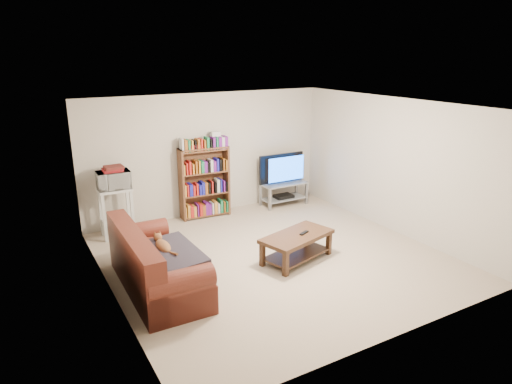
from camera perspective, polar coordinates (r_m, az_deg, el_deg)
floor at (r=7.37m, az=2.24°, el=-8.14°), size 5.00×5.00×0.00m
ceiling at (r=6.70m, az=2.48°, el=10.74°), size 5.00×5.00×0.00m
wall_back at (r=9.09m, az=-6.03°, el=4.70°), size 5.00×0.00×5.00m
wall_front at (r=5.12m, az=17.39°, el=-6.04°), size 5.00×0.00×5.00m
wall_left at (r=6.06m, az=-18.17°, el=-2.48°), size 0.00×5.00×5.00m
wall_right at (r=8.49m, az=16.84°, el=3.16°), size 0.00×5.00×5.00m
sofa at (r=6.48m, az=-12.80°, el=-9.27°), size 0.92×2.06×0.88m
blanket at (r=6.31m, az=-10.99°, el=-7.77°), size 0.86×1.08×0.18m
cat at (r=6.45m, az=-11.54°, el=-6.66°), size 0.23×0.56×0.17m
coffee_table at (r=7.19m, az=5.11°, el=-6.27°), size 1.30×0.89×0.43m
remote at (r=7.18m, az=6.02°, el=-5.10°), size 0.20×0.13×0.02m
tv_stand at (r=9.71m, az=3.48°, el=0.27°), size 0.98×0.44×0.49m
television at (r=9.58m, az=3.53°, el=2.91°), size 1.05×0.14×0.61m
dvd_player at (r=9.75m, az=3.46°, el=-0.53°), size 0.39×0.27×0.06m
bookshelf at (r=8.96m, az=-6.46°, el=1.33°), size 0.98×0.36×1.40m
shelf_clutter at (r=8.83m, az=-6.06°, el=6.31°), size 0.72×0.23×0.28m
microwave_stand at (r=8.32m, az=-17.10°, el=-1.67°), size 0.57×0.42×0.89m
microwave at (r=8.19m, az=-17.38°, el=1.46°), size 0.56×0.39×0.30m
game_boxes at (r=8.14m, az=-17.49°, el=2.65°), size 0.33×0.29×0.05m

